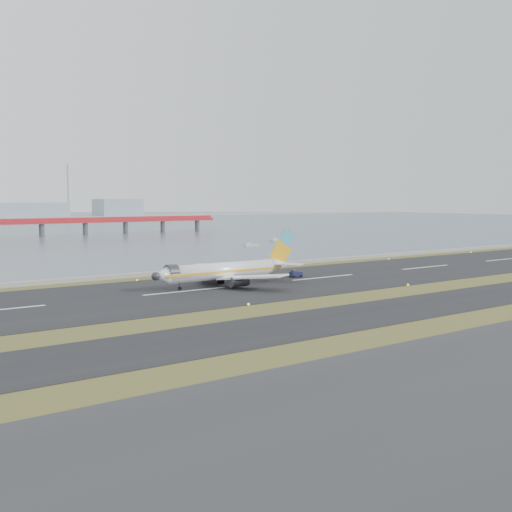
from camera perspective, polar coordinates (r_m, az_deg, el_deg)
name	(u,v)px	position (r m, az deg, el deg)	size (l,w,h in m)	color
ground	(274,311)	(112.68, 1.60, -4.93)	(1000.00, 1000.00, 0.00)	#3D4C1B
taxiway_strip	(321,321)	(103.75, 5.78, -5.79)	(1000.00, 18.00, 0.10)	black
runway_strip	(186,291)	(137.06, -6.28, -3.15)	(1000.00, 45.00, 0.10)	black
seawall	(123,276)	(163.28, -11.70, -1.74)	(1000.00, 2.50, 1.00)	gray
airliner	(228,271)	(145.19, -2.54, -1.31)	(38.52, 32.89, 12.80)	white
pushback_tug	(296,274)	(160.86, 3.54, -1.59)	(3.24, 2.17, 1.94)	#161A3D
workboat_near	(251,245)	(268.45, -0.46, 0.99)	(6.77, 2.85, 1.59)	#BDBDC1
workboat_far	(275,240)	(302.55, 1.66, 1.45)	(7.32, 4.80, 1.70)	#BDBDC1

